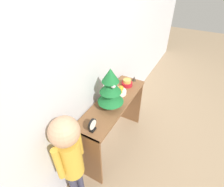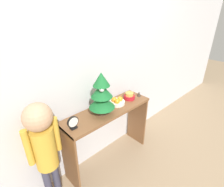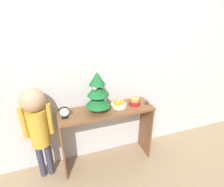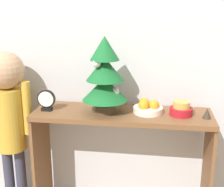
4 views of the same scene
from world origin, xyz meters
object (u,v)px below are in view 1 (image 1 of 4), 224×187
Objects in this scene: desk_clock at (92,125)px; child_figure at (69,152)px; mini_tree at (111,89)px; singing_bowl at (127,83)px; figurine at (134,79)px; fruit_bowl at (119,91)px.

child_figure is at bearing 170.12° from desk_clock.
mini_tree is 3.43× the size of singing_bowl.
child_figure is (-1.25, 0.05, -0.05)m from figurine.
fruit_bowl is 0.35m from figurine.
mini_tree is 0.63m from figurine.
desk_clock is at bearing 179.91° from figurine.
desk_clock is at bearing -177.71° from singing_bowl.
singing_bowl is 1.10m from child_figure.
mini_tree is 3.49× the size of desk_clock.
figurine is (0.97, -0.00, -0.03)m from desk_clock.
desk_clock is 0.29m from child_figure.
desk_clock reaches higher than fruit_bowl.
fruit_bowl is at bearing -0.09° from child_figure.
child_figure is at bearing 176.92° from mini_tree.
singing_bowl is 2.19× the size of figurine.
desk_clock is 0.97m from figurine.
mini_tree reaches higher than singing_bowl.
figurine is (0.34, -0.05, -0.00)m from fruit_bowl.
child_figure is at bearing 177.70° from figurine.
child_figure reaches higher than desk_clock.
mini_tree is at bearing 2.16° from desk_clock.
singing_bowl is at bearing 2.29° from desk_clock.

